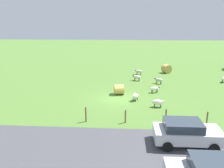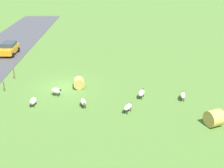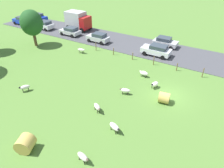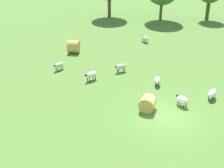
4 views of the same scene
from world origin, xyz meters
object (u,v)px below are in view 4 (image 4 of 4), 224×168
Objects in this scene: sheep_2 at (145,38)px; sheep_4 at (59,65)px; sheep_7 at (182,100)px; hay_bale_1 at (74,47)px; sheep_6 at (212,93)px; sheep_5 at (121,67)px; hay_bale_0 at (148,103)px; sheep_3 at (157,80)px; sheep_1 at (91,75)px.

sheep_4 is (-3.96, -11.31, -0.02)m from sheep_2.
hay_bale_1 is (-13.56, 5.48, 0.15)m from sheep_7.
sheep_2 is 1.00× the size of sheep_6.
sheep_5 is 1.07× the size of hay_bale_0.
sheep_3 is at bearing 140.47° from sheep_7.
sheep_3 is at bearing 101.16° from hay_bale_0.
sheep_5 is 7.09m from hay_bale_1.
hay_bale_0 is at bearing -78.84° from sheep_3.
sheep_7 is 2.71m from hay_bale_0.
sheep_1 is 6.64m from hay_bale_0.
sheep_6 is at bearing 50.59° from sheep_7.
sheep_6 is 1.06× the size of sheep_7.
hay_bale_1 is (-6.75, 2.14, 0.14)m from sheep_5.
sheep_3 is 1.02× the size of sheep_6.
sheep_1 is at bearing -90.53° from sheep_2.
hay_bale_1 is at bearing 163.68° from sheep_3.
sheep_1 is 1.15× the size of sheep_7.
sheep_2 is 0.97× the size of sheep_4.
hay_bale_0 is (6.23, -2.31, 0.03)m from sheep_1.
sheep_5 is (-3.96, 0.99, 0.03)m from sheep_3.
sheep_3 is 0.99× the size of sheep_4.
sheep_5 reaches higher than sheep_4.
sheep_4 is (-9.26, -1.36, 0.00)m from sheep_3.
hay_bale_1 is at bearing 157.98° from sheep_7.
sheep_6 is at bearing -12.43° from hay_bale_1.
sheep_1 is at bearing -6.94° from sheep_4.
hay_bale_0 is at bearing -133.91° from sheep_6.
sheep_6 is at bearing -2.93° from sheep_3.
sheep_1 reaches higher than sheep_2.
hay_bale_1 is at bearing -128.47° from sheep_2.
sheep_1 is 10.11m from sheep_6.
hay_bale_1 is (-15.29, 3.37, 0.18)m from sheep_6.
sheep_6 is at bearing -45.87° from sheep_2.
sheep_4 is 13.88m from sheep_6.
sheep_7 is (6.80, -3.34, -0.01)m from sheep_5.
sheep_4 is 10.45m from hay_bale_0.
sheep_3 is at bearing -16.32° from hay_bale_1.
sheep_2 is at bearing 118.05° from sheep_3.
sheep_2 is 11.98m from sheep_4.
sheep_6 is at bearing 9.09° from sheep_1.
sheep_7 reaches higher than sheep_6.
sheep_1 is at bearing 176.44° from sheep_7.
sheep_4 is at bearing -175.33° from sheep_6.
sheep_7 is 0.84× the size of hay_bale_1.
sheep_1 reaches higher than sheep_5.
sheep_7 is 1.01× the size of hay_bale_0.
hay_bale_0 is (-2.02, -1.79, 0.04)m from sheep_7.
sheep_2 is 9.05m from sheep_5.
sheep_1 is 3.18m from sheep_5.
sheep_6 is 1.07× the size of hay_bale_0.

